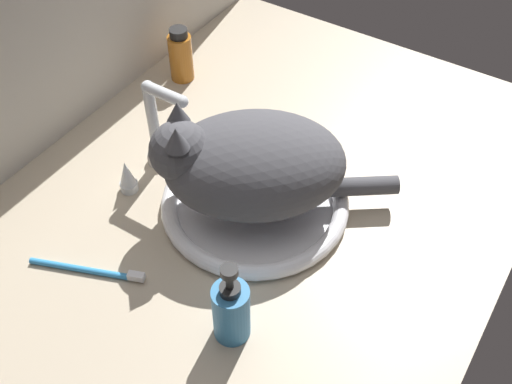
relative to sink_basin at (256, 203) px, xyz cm
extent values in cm
cube|color=#B7A88E|center=(3.38, 0.21, -2.71)|extent=(110.89, 82.01, 3.00)
cube|color=beige|center=(3.38, 42.42, 17.57)|extent=(110.89, 2.40, 43.55)
torus|color=white|center=(0.00, 0.00, 0.15)|extent=(32.02, 32.02, 2.72)
cylinder|color=white|center=(0.00, 0.00, -0.91)|extent=(27.93, 27.93, 0.60)
cylinder|color=silver|center=(0.00, 21.18, -0.28)|extent=(4.00, 4.00, 1.86)
cylinder|color=silver|center=(0.00, 21.18, 8.26)|extent=(2.00, 2.00, 15.22)
sphere|color=silver|center=(0.00, 21.18, 15.87)|extent=(2.20, 2.20, 2.20)
cylinder|color=silver|center=(0.00, 17.61, 15.87)|extent=(2.00, 7.13, 2.00)
sphere|color=silver|center=(0.00, 14.05, 15.87)|extent=(2.10, 2.10, 2.10)
cylinder|color=silver|center=(-8.30, 21.18, -0.41)|extent=(3.20, 3.20, 1.60)
cone|color=silver|center=(-8.30, 21.18, 2.86)|extent=(2.88, 2.88, 4.94)
cylinder|color=silver|center=(8.30, 21.18, -0.41)|extent=(3.20, 3.20, 1.60)
cone|color=silver|center=(8.30, 21.18, 2.86)|extent=(2.88, 2.88, 4.94)
ellipsoid|color=#4C4C51|center=(0.00, 0.00, 9.10)|extent=(34.20, 36.06, 15.17)
sphere|color=#4C4C51|center=(-6.89, 9.50, 12.74)|extent=(9.85, 9.85, 9.85)
cone|color=#4C4C51|center=(-9.28, 7.77, 18.04)|extent=(3.74, 3.74, 3.69)
cone|color=#4C4C51|center=(-4.50, 11.24, 18.04)|extent=(3.74, 3.74, 3.69)
ellipsoid|color=silver|center=(-9.06, 12.49, 11.76)|extent=(5.08, 4.82, 3.15)
ellipsoid|color=silver|center=(-6.03, 8.31, 8.34)|extent=(14.16, 13.42, 8.34)
cylinder|color=#4C4C51|center=(10.03, -13.83, 3.11)|extent=(10.59, 12.90, 3.20)
cylinder|color=teal|center=(-22.02, -10.02, 3.82)|extent=(5.33, 5.33, 10.06)
cylinder|color=black|center=(-22.02, -10.02, 9.45)|extent=(2.93, 2.93, 1.20)
cylinder|color=black|center=(-22.02, -10.02, 11.46)|extent=(1.07, 1.07, 2.80)
cylinder|color=black|center=(-22.02, -10.02, 13.46)|extent=(2.40, 2.40, 1.20)
cylinder|color=#B2661E|center=(22.99, 33.22, 3.75)|extent=(4.94, 4.94, 9.92)
cylinder|color=black|center=(22.99, 33.22, 9.61)|extent=(3.70, 3.70, 1.80)
cylinder|color=#338CD1|center=(-26.06, 16.23, -0.71)|extent=(6.87, 15.59, 1.00)
cube|color=white|center=(-22.62, 7.41, -0.11)|extent=(2.06, 2.86, 1.20)
camera|label=1|loc=(-59.11, -37.86, 77.76)|focal=43.19mm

